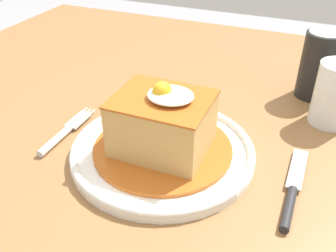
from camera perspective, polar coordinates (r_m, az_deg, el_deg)
dining_table at (r=0.72m, az=4.39°, el=-4.73°), size 1.28×0.97×0.72m
main_plate at (r=0.56m, az=-0.80°, el=-3.72°), size 0.27×0.27×0.02m
sandwich_meal at (r=0.53m, az=-0.81°, el=-0.08°), size 0.20×0.20×0.11m
fork at (r=0.62m, az=-15.66°, el=-1.13°), size 0.02×0.14×0.01m
knife at (r=0.51m, az=18.21°, el=-10.05°), size 0.02×0.17×0.01m
soda_can at (r=0.74m, az=21.90°, el=8.55°), size 0.07×0.07×0.12m
drinking_glass at (r=0.67m, az=23.90°, el=3.88°), size 0.07×0.07×0.10m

